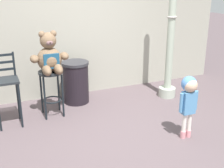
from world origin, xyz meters
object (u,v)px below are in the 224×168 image
object	(u,v)px
child_walking	(189,94)
trash_bin	(76,82)
bar_chair_empty	(6,85)
bar_stool_with_teddy	(51,84)
teddy_bear	(50,57)
lamppost	(170,44)

from	to	relation	value
child_walking	trash_bin	bearing A→B (deg)	-111.25
bar_chair_empty	bar_stool_with_teddy	bearing A→B (deg)	6.39
bar_stool_with_teddy	bar_chair_empty	distance (m)	0.72
bar_chair_empty	teddy_bear	bearing A→B (deg)	3.90
bar_stool_with_teddy	trash_bin	xyz separation A→B (m)	(0.53, 0.38, -0.16)
bar_chair_empty	trash_bin	bearing A→B (deg)	20.50
bar_stool_with_teddy	child_walking	xyz separation A→B (m)	(1.63, -1.52, 0.13)
lamppost	teddy_bear	bearing A→B (deg)	179.62
child_walking	lamppost	world-z (taller)	lamppost
teddy_bear	lamppost	distance (m)	2.25
teddy_bear	child_walking	xyz separation A→B (m)	(1.63, -1.49, -0.34)
trash_bin	bar_chair_empty	size ratio (longest dim) A/B	0.68
teddy_bear	bar_chair_empty	world-z (taller)	teddy_bear
bar_stool_with_teddy	bar_chair_empty	size ratio (longest dim) A/B	0.68
trash_bin	lamppost	xyz separation A→B (m)	(1.72, -0.43, 0.65)
child_walking	trash_bin	world-z (taller)	child_walking
child_walking	lamppost	size ratio (longest dim) A/B	0.35
child_walking	lamppost	bearing A→B (deg)	-164.17
bar_stool_with_teddy	child_walking	bearing A→B (deg)	-43.02
bar_stool_with_teddy	bar_chair_empty	xyz separation A→B (m)	(-0.71, -0.08, 0.11)
child_walking	teddy_bear	bearing A→B (deg)	-93.64
bar_stool_with_teddy	lamppost	distance (m)	2.30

